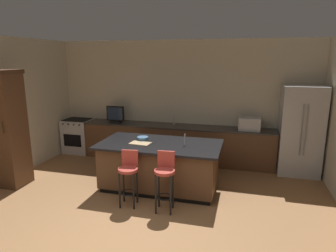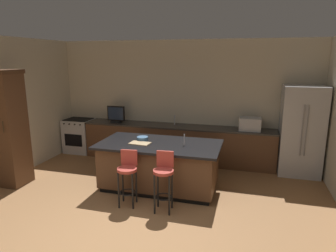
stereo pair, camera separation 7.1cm
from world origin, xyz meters
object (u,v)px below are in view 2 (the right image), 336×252
Objects in this scene: bar_stool_right at (164,176)px; cabinet_tower at (9,127)px; tv_monitor at (116,115)px; bar_stool_left at (128,173)px; range_oven at (79,135)px; refrigerator at (301,131)px; cell_phone at (145,140)px; fruit_bowl at (142,139)px; kitchen_island at (159,165)px; microwave at (250,124)px; cutting_board at (140,143)px.

cabinet_tower is at bearing 171.38° from bar_stool_right.
bar_stool_left is (1.32, -2.39, -0.52)m from tv_monitor.
bar_stool_right reaches higher than range_oven.
bar_stool_right is at bearing -135.15° from refrigerator.
bar_stool_right reaches higher than cell_phone.
bar_stool_left is (2.46, -2.44, 0.12)m from range_oven.
cabinet_tower is 10.29× the size of fruit_bowl.
refrigerator is 3.38m from cell_phone.
kitchen_island is 2.32× the size of bar_stool_right.
fruit_bowl is (-0.39, 0.11, 0.48)m from kitchen_island.
tv_monitor reaches higher than cell_phone.
kitchen_island is 1.02× the size of cabinet_tower.
bar_stool_right is (-1.33, -2.47, -0.43)m from microwave.
microwave is 2.49m from cell_phone.
cutting_board is (-3.08, -1.69, -0.05)m from refrigerator.
kitchen_island is 3.23m from range_oven.
bar_stool_right is (0.33, -0.83, 0.14)m from kitchen_island.
bar_stool_left is 6.42× the size of cell_phone.
cabinet_tower is 2.70m from cell_phone.
cutting_board is (-0.02, 0.67, 0.35)m from bar_stool_left.
cutting_board is (1.30, -1.72, -0.17)m from tv_monitor.
microwave is 3.20× the size of cell_phone.
bar_stool_right is at bearing -68.46° from cell_phone.
refrigerator is at bearing 20.91° from cabinet_tower.
cabinet_tower is (-2.92, -0.60, 0.73)m from kitchen_island.
tv_monitor reaches higher than microwave.
microwave is 3.31m from tv_monitor.
cabinet_tower is at bearing -120.22° from tv_monitor.
range_oven is at bearing 128.37° from bar_stool_left.
microwave reaches higher than bar_stool_right.
refrigerator reaches higher than kitchen_island.
tv_monitor is 0.46× the size of bar_stool_right.
refrigerator is at bearing -0.78° from range_oven.
range_oven is 1.91× the size of microwave.
bar_stool_left is 4.31× the size of fruit_bowl.
bar_stool_left is (-0.33, -0.80, 0.11)m from kitchen_island.
microwave is 3.18m from bar_stool_left.
refrigerator is 12.98× the size of cell_phone.
kitchen_island is at bearing 107.27° from bar_stool_right.
bar_stool_right is 1.23m from fruit_bowl.
range_oven is at bearing 144.06° from cutting_board.
bar_stool_right is at bearing -50.64° from tv_monitor.
microwave reaches higher than range_oven.
refrigerator is at bearing 29.79° from kitchen_island.
tv_monitor is at bearing -179.10° from microwave.
refrigerator is 1.08m from microwave.
bar_stool_right is (0.66, -0.03, 0.03)m from bar_stool_left.
fruit_bowl is at bearing -32.44° from range_oven.
cutting_board is (2.57, 0.47, -0.27)m from cabinet_tower.
fruit_bowl reaches higher than cell_phone.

